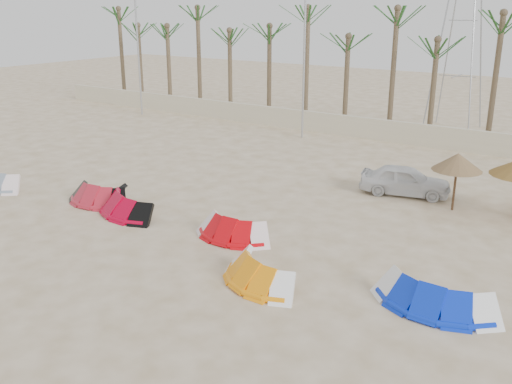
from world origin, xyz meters
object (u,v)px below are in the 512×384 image
Objects in this scene: kite_orange at (263,268)px; kite_blue at (438,291)px; car at (405,180)px; kite_red_right at (237,226)px; kite_grey at (1,178)px; kite_red_mid at (133,201)px; kite_red_left at (102,193)px; parasol_left at (457,162)px.

kite_blue is (4.81, 1.51, 0.00)m from kite_orange.
kite_blue is 0.91× the size of car.
kite_red_right is 8.67m from car.
kite_red_right is (12.46, 1.23, -0.00)m from kite_grey.
kite_blue is 9.82m from car.
kite_grey is 12.52m from kite_red_right.
kite_red_right is at bearing 1.62° from kite_red_mid.
kite_grey is 0.94× the size of kite_blue.
kite_red_right and kite_blue have the same top height.
kite_red_left is (5.54, 1.09, -0.00)m from kite_grey.
kite_red_mid is 1.69× the size of parasol_left.
kite_red_left and kite_red_right have the same top height.
kite_red_left is 13.06m from car.
car is at bearing 30.49° from kite_grey.
kite_grey is at bearing 175.79° from kite_orange.
kite_red_left is 1.82m from kite_red_mid.
kite_orange is (9.60, -2.20, 0.00)m from kite_red_left.
kite_orange and kite_blue have the same top height.
parasol_left is 0.62× the size of car.
parasol_left reaches higher than kite_red_mid.
kite_red_left is 9.85m from kite_orange.
kite_grey is 1.37× the size of parasol_left.
kite_red_left is 0.88× the size of kite_blue.
kite_red_mid is 1.18× the size of kite_orange.
kite_red_mid is at bearing -178.38° from kite_red_right.
kite_red_right is at bearing 138.88° from kite_orange.
parasol_left is 2.82m from car.
kite_red_mid is at bearing -145.49° from parasol_left.
kite_grey is 1.07× the size of kite_red_left.
kite_orange is 10.39m from car.
kite_red_mid is at bearing 164.23° from kite_orange.
kite_grey is at bearing -154.93° from parasol_left.
kite_red_mid is at bearing 8.40° from kite_grey.
car reaches higher than kite_red_left.
kite_grey is 20.00m from parasol_left.
kite_red_mid is at bearing 176.86° from kite_blue.
kite_blue is at bearing 17.41° from kite_orange.
parasol_left is at bearing 30.44° from kite_red_left.
car is (10.19, 8.17, 0.24)m from kite_red_left.
kite_orange is (2.68, -2.34, 0.00)m from kite_red_right.
kite_grey is 19.96m from kite_blue.
kite_red_right is (5.10, 0.14, -0.00)m from kite_red_mid.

